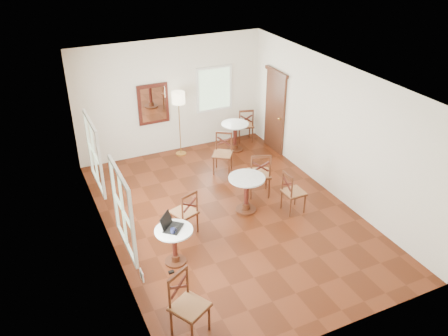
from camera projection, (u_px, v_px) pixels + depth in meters
name	position (u px, v px, depth m)	size (l,w,h in m)	color
ground	(230.00, 215.00, 10.00)	(7.00, 7.00, 0.00)	#59220F
room_shell	(222.00, 130.00, 9.29)	(5.02, 7.02, 3.01)	white
cafe_table_near	(174.00, 242.00, 8.45)	(0.69, 0.69, 0.73)	#4B2312
cafe_table_mid	(246.00, 190.00, 9.92)	(0.78, 0.78, 0.82)	#4B2312
cafe_table_back	(235.00, 134.00, 12.52)	(0.73, 0.73, 0.77)	#4B2312
chair_near_a	(185.00, 212.00, 9.23)	(0.58, 0.58, 0.98)	#4B2312
chair_near_b	(188.00, 305.00, 6.98)	(0.68, 0.68, 1.08)	#4B2312
chair_mid_a	(259.00, 174.00, 10.48)	(0.65, 0.65, 1.09)	#4B2312
chair_mid_b	(293.00, 192.00, 9.93)	(0.44, 0.44, 0.94)	#4B2312
chair_back_a	(245.00, 125.00, 13.01)	(0.56, 0.56, 0.99)	#4B2312
chair_back_b	(223.00, 153.00, 11.47)	(0.64, 0.64, 1.00)	#4B2312
floor_lamp	(179.00, 102.00, 11.82)	(0.34, 0.34, 1.73)	#BF8C3F
laptop	(170.00, 225.00, 8.33)	(0.48, 0.48, 0.27)	black
mouse	(173.00, 227.00, 8.36)	(0.08, 0.05, 0.03)	black
navy_mug	(173.00, 231.00, 8.20)	(0.12, 0.08, 0.10)	black
water_glass	(175.00, 230.00, 8.23)	(0.06, 0.06, 0.09)	white
power_adapter	(171.00, 272.00, 8.39)	(0.10, 0.06, 0.04)	black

